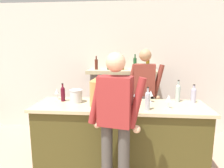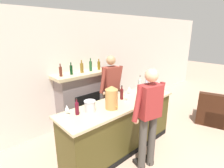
{
  "view_description": "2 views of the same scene",
  "coord_description": "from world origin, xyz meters",
  "views": [
    {
      "loc": [
        0.13,
        -0.35,
        1.81
      ],
      "look_at": [
        -0.16,
        2.88,
        1.22
      ],
      "focal_mm": 32.0,
      "sensor_mm": 36.0,
      "label": 1
    },
    {
      "loc": [
        -2.18,
        0.25,
        2.3
      ],
      "look_at": [
        0.13,
        2.79,
        1.26
      ],
      "focal_mm": 28.0,
      "sensor_mm": 36.0,
      "label": 2
    }
  ],
  "objects": [
    {
      "name": "bar_counter",
      "position": [
        -0.0,
        2.4,
        0.51
      ],
      "size": [
        2.47,
        0.73,
        1.01
      ],
      "color": "#453E19",
      "rests_on": "ground_plane"
    },
    {
      "name": "copper_dispenser",
      "position": [
        -0.31,
        2.32,
        1.22
      ],
      "size": [
        0.23,
        0.26,
        0.41
      ],
      "color": "#BF8446",
      "rests_on": "bar_counter"
    },
    {
      "name": "wall_back_panel",
      "position": [
        0.0,
        3.94,
        1.38
      ],
      "size": [
        12.0,
        0.07,
        2.75
      ],
      "color": "silver",
      "rests_on": "ground_plane"
    },
    {
      "name": "wine_bottle_chardonnay_pale",
      "position": [
        0.37,
        2.19,
        1.15
      ],
      "size": [
        0.07,
        0.07,
        0.31
      ],
      "color": "#AAAEBA",
      "rests_on": "bar_counter"
    },
    {
      "name": "wine_bottle_riesling_slim",
      "position": [
        1.08,
        2.61,
        1.13
      ],
      "size": [
        0.07,
        0.07,
        0.27
      ],
      "color": "#AAA6C2",
      "rests_on": "bar_counter"
    },
    {
      "name": "wine_glass_near_bucket",
      "position": [
        0.23,
        2.6,
        1.11
      ],
      "size": [
        0.08,
        0.08,
        0.15
      ],
      "color": "silver",
      "rests_on": "bar_counter"
    },
    {
      "name": "wine_bottle_merlot_tall",
      "position": [
        0.86,
        2.64,
        1.15
      ],
      "size": [
        0.07,
        0.07,
        0.33
      ],
      "color": "#A3B8B1",
      "rests_on": "bar_counter"
    },
    {
      "name": "person_customer",
      "position": [
        -0.01,
        1.74,
        0.98
      ],
      "size": [
        0.65,
        0.36,
        1.77
      ],
      "color": "#44403B",
      "rests_on": "ground_plane"
    },
    {
      "name": "wine_bottle_port_short",
      "position": [
        -0.87,
        2.52,
        1.13
      ],
      "size": [
        0.06,
        0.06,
        0.28
      ],
      "color": "#530D1B",
      "rests_on": "bar_counter"
    },
    {
      "name": "wine_glass_front_right",
      "position": [
        0.13,
        2.38,
        1.13
      ],
      "size": [
        0.07,
        0.07,
        0.17
      ],
      "color": "silver",
      "rests_on": "bar_counter"
    },
    {
      "name": "ice_bucket_steel",
      "position": [
        -0.65,
        2.47,
        1.11
      ],
      "size": [
        0.19,
        0.19,
        0.19
      ],
      "color": "silver",
      "rests_on": "bar_counter"
    },
    {
      "name": "wine_glass_by_dispenser",
      "position": [
        -1.0,
        2.61,
        1.13
      ],
      "size": [
        0.07,
        0.07,
        0.17
      ],
      "color": "silver",
      "rests_on": "bar_counter"
    },
    {
      "name": "wine_glass_back_row",
      "position": [
        0.66,
        2.29,
        1.14
      ],
      "size": [
        0.07,
        0.07,
        0.18
      ],
      "color": "silver",
      "rests_on": "bar_counter"
    },
    {
      "name": "wine_bottle_rose_blush",
      "position": [
        0.13,
        2.5,
        1.13
      ],
      "size": [
        0.06,
        0.06,
        0.28
      ],
      "color": "#511415",
      "rests_on": "bar_counter"
    },
    {
      "name": "person_bartender",
      "position": [
        0.39,
        3.11,
        1.0
      ],
      "size": [
        0.66,
        0.33,
        1.79
      ],
      "color": "black",
      "rests_on": "ground_plane"
    },
    {
      "name": "wine_glass_front_left",
      "position": [
        0.45,
        2.6,
        1.13
      ],
      "size": [
        0.08,
        0.08,
        0.17
      ],
      "color": "silver",
      "rests_on": "bar_counter"
    },
    {
      "name": "fireplace_stone",
      "position": [
        -0.02,
        3.68,
        0.7
      ],
      "size": [
        1.4,
        0.52,
        1.69
      ],
      "color": "gray",
      "rests_on": "ground_plane"
    }
  ]
}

